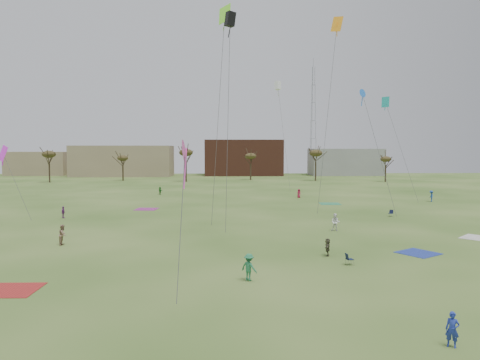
{
  "coord_description": "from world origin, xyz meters",
  "views": [
    {
      "loc": [
        -1.66,
        -34.34,
        8.62
      ],
      "look_at": [
        0.0,
        12.0,
        5.5
      ],
      "focal_mm": 33.53,
      "sensor_mm": 36.0,
      "label": 1
    }
  ],
  "objects_px": {
    "camp_chair_center": "(349,261)",
    "radio_tower": "(313,120)",
    "flyer_near_right": "(452,330)",
    "camp_chair_right": "(391,215)",
    "flyer_near_center": "(249,267)"
  },
  "relations": [
    {
      "from": "flyer_near_center",
      "to": "camp_chair_center",
      "type": "distance_m",
      "value": 8.68
    },
    {
      "from": "flyer_near_center",
      "to": "flyer_near_right",
      "type": "bearing_deg",
      "value": 168.28
    },
    {
      "from": "flyer_near_center",
      "to": "flyer_near_right",
      "type": "height_order",
      "value": "flyer_near_center"
    },
    {
      "from": "flyer_near_center",
      "to": "camp_chair_center",
      "type": "xyz_separation_m",
      "value": [
        7.78,
        3.8,
        -0.64
      ]
    },
    {
      "from": "flyer_near_center",
      "to": "camp_chair_right",
      "type": "xyz_separation_m",
      "value": [
        19.95,
        27.78,
        -0.64
      ]
    },
    {
      "from": "flyer_near_right",
      "to": "camp_chair_right",
      "type": "distance_m",
      "value": 39.8
    },
    {
      "from": "flyer_near_right",
      "to": "camp_chair_right",
      "type": "relative_size",
      "value": 1.8
    },
    {
      "from": "flyer_near_right",
      "to": "camp_chair_right",
      "type": "xyz_separation_m",
      "value": [
        11.62,
        38.06,
        -0.52
      ]
    },
    {
      "from": "camp_chair_center",
      "to": "camp_chair_right",
      "type": "distance_m",
      "value": 26.88
    },
    {
      "from": "flyer_near_center",
      "to": "radio_tower",
      "type": "relative_size",
      "value": 0.04
    },
    {
      "from": "flyer_near_right",
      "to": "camp_chair_center",
      "type": "xyz_separation_m",
      "value": [
        -0.55,
        14.09,
        -0.52
      ]
    },
    {
      "from": "flyer_near_center",
      "to": "camp_chair_center",
      "type": "bearing_deg",
      "value": -114.67
    },
    {
      "from": "camp_chair_center",
      "to": "radio_tower",
      "type": "bearing_deg",
      "value": -18.52
    },
    {
      "from": "flyer_near_right",
      "to": "camp_chair_center",
      "type": "distance_m",
      "value": 14.11
    },
    {
      "from": "flyer_near_right",
      "to": "radio_tower",
      "type": "distance_m",
      "value": 143.47
    }
  ]
}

